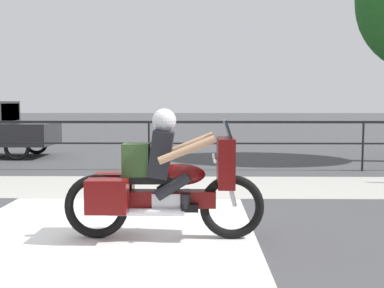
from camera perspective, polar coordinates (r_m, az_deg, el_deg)
name	(u,v)px	position (r m, az deg, el deg)	size (l,w,h in m)	color
ground_plane	(104,235)	(6.23, -10.44, -10.53)	(120.00, 120.00, 0.00)	#424244
sidewalk_band	(138,186)	(9.51, -6.43, -5.00)	(44.00, 2.40, 0.01)	#A8A59E
crosswalk_band	(100,239)	(6.04, -10.82, -11.00)	(3.80, 6.00, 0.01)	silver
fence_railing	(149,131)	(11.52, -5.13, 1.49)	(36.00, 0.05, 1.20)	black
motorcycle	(162,181)	(5.83, -3.56, -4.45)	(2.43, 0.76, 1.58)	black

